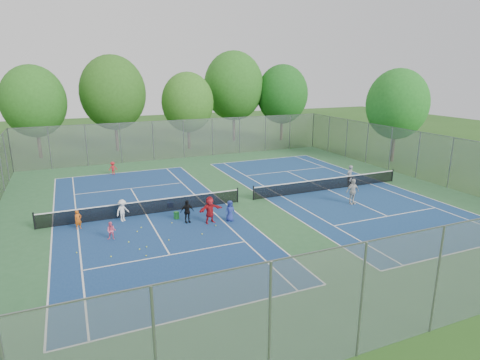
% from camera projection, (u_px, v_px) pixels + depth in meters
% --- Properties ---
extents(ground, '(120.00, 120.00, 0.00)m').
position_uv_depth(ground, '(246.00, 201.00, 28.36)').
color(ground, '#265019').
rests_on(ground, ground).
extents(court_pad, '(32.00, 32.00, 0.01)m').
position_uv_depth(court_pad, '(246.00, 201.00, 28.36)').
color(court_pad, '#2D5F34').
rests_on(court_pad, ground).
extents(court_left, '(10.97, 23.77, 0.01)m').
position_uv_depth(court_left, '(146.00, 214.00, 25.69)').
color(court_left, navy).
rests_on(court_left, court_pad).
extents(court_right, '(10.97, 23.77, 0.01)m').
position_uv_depth(court_right, '(328.00, 190.00, 31.02)').
color(court_right, navy).
rests_on(court_right, court_pad).
extents(net_left, '(12.87, 0.10, 0.91)m').
position_uv_depth(net_left, '(146.00, 208.00, 25.58)').
color(net_left, black).
rests_on(net_left, ground).
extents(net_right, '(12.87, 0.10, 0.91)m').
position_uv_depth(net_right, '(328.00, 184.00, 30.91)').
color(net_right, black).
rests_on(net_right, ground).
extents(fence_north, '(32.00, 0.10, 4.00)m').
position_uv_depth(fence_north, '(184.00, 139.00, 42.02)').
color(fence_north, gray).
rests_on(fence_north, ground).
extents(fence_south, '(32.00, 0.10, 4.00)m').
position_uv_depth(fence_south, '(437.00, 281.00, 13.65)').
color(fence_south, gray).
rests_on(fence_south, ground).
extents(fence_east, '(0.10, 32.00, 4.00)m').
position_uv_depth(fence_east, '(418.00, 155.00, 33.93)').
color(fence_east, gray).
rests_on(fence_east, ground).
extents(tree_nw, '(6.40, 6.40, 9.58)m').
position_uv_depth(tree_nw, '(34.00, 101.00, 40.98)').
color(tree_nw, '#443326').
rests_on(tree_nw, ground).
extents(tree_nl, '(7.20, 7.20, 10.69)m').
position_uv_depth(tree_nl, '(113.00, 93.00, 44.74)').
color(tree_nl, '#443326').
rests_on(tree_nl, ground).
extents(tree_nc, '(6.00, 6.00, 8.85)m').
position_uv_depth(tree_nc, '(188.00, 102.00, 46.32)').
color(tree_nc, '#443326').
rests_on(tree_nc, ground).
extents(tree_nr, '(7.60, 7.60, 11.42)m').
position_uv_depth(tree_nr, '(234.00, 86.00, 51.21)').
color(tree_nr, '#443326').
rests_on(tree_nr, ground).
extents(tree_ne, '(6.60, 6.60, 9.77)m').
position_uv_depth(tree_ne, '(282.00, 94.00, 52.00)').
color(tree_ne, '#443326').
rests_on(tree_ne, ground).
extents(tree_side_e, '(6.00, 6.00, 9.20)m').
position_uv_depth(tree_side_e, '(397.00, 104.00, 39.40)').
color(tree_side_e, '#443326').
rests_on(tree_side_e, ground).
extents(ball_crate, '(0.36, 0.36, 0.31)m').
position_uv_depth(ball_crate, '(170.00, 205.00, 27.08)').
color(ball_crate, '#1640AB').
rests_on(ball_crate, ground).
extents(ball_hopper, '(0.31, 0.31, 0.48)m').
position_uv_depth(ball_hopper, '(176.00, 215.00, 24.86)').
color(ball_hopper, green).
rests_on(ball_hopper, ground).
extents(student_a, '(0.50, 0.44, 1.16)m').
position_uv_depth(student_a, '(78.00, 220.00, 23.20)').
color(student_a, '#DB5F14').
rests_on(student_a, ground).
extents(student_b, '(0.60, 0.54, 1.03)m').
position_uv_depth(student_b, '(111.00, 231.00, 21.76)').
color(student_b, '#EE5C80').
rests_on(student_b, ground).
extents(student_c, '(1.02, 0.90, 1.37)m').
position_uv_depth(student_c, '(123.00, 210.00, 24.42)').
color(student_c, white).
rests_on(student_c, ground).
extents(student_d, '(0.86, 0.42, 1.43)m').
position_uv_depth(student_d, '(187.00, 211.00, 24.16)').
color(student_d, black).
rests_on(student_d, ground).
extents(student_e, '(0.67, 0.47, 1.32)m').
position_uv_depth(student_e, '(230.00, 211.00, 24.42)').
color(student_e, navy).
rests_on(student_e, ground).
extents(student_f, '(1.61, 0.74, 1.67)m').
position_uv_depth(student_f, '(210.00, 210.00, 24.07)').
color(student_f, red).
rests_on(student_f, ground).
extents(child_far_baseline, '(0.76, 0.45, 1.16)m').
position_uv_depth(child_far_baseline, '(113.00, 168.00, 35.48)').
color(child_far_baseline, red).
rests_on(child_far_baseline, ground).
extents(instructor, '(0.72, 0.57, 1.73)m').
position_uv_depth(instructor, '(350.00, 176.00, 31.73)').
color(instructor, gray).
rests_on(instructor, ground).
extents(teen_court_b, '(1.06, 0.46, 1.80)m').
position_uv_depth(teen_court_b, '(352.00, 192.00, 27.51)').
color(teen_court_b, beige).
rests_on(teen_court_b, ground).
extents(tennis_ball_0, '(0.07, 0.07, 0.07)m').
position_uv_depth(tennis_ball_0, '(129.00, 242.00, 21.46)').
color(tennis_ball_0, '#C4EF37').
rests_on(tennis_ball_0, ground).
extents(tennis_ball_1, '(0.07, 0.07, 0.07)m').
position_uv_depth(tennis_ball_1, '(202.00, 234.00, 22.51)').
color(tennis_ball_1, '#CDDC33').
rests_on(tennis_ball_1, ground).
extents(tennis_ball_2, '(0.07, 0.07, 0.07)m').
position_uv_depth(tennis_ball_2, '(216.00, 226.00, 23.75)').
color(tennis_ball_2, '#BACD2F').
rests_on(tennis_ball_2, ground).
extents(tennis_ball_3, '(0.07, 0.07, 0.07)m').
position_uv_depth(tennis_ball_3, '(146.00, 256.00, 19.87)').
color(tennis_ball_3, gold).
rests_on(tennis_ball_3, ground).
extents(tennis_ball_4, '(0.07, 0.07, 0.07)m').
position_uv_depth(tennis_ball_4, '(141.00, 228.00, 23.46)').
color(tennis_ball_4, '#B6D230').
rests_on(tennis_ball_4, ground).
extents(tennis_ball_5, '(0.07, 0.07, 0.07)m').
position_uv_depth(tennis_ball_5, '(111.00, 257.00, 19.77)').
color(tennis_ball_5, '#D8F338').
rests_on(tennis_ball_5, ground).
extents(tennis_ball_6, '(0.07, 0.07, 0.07)m').
position_uv_depth(tennis_ball_6, '(140.00, 250.00, 20.59)').
color(tennis_ball_6, '#CFEF37').
rests_on(tennis_ball_6, ground).
extents(tennis_ball_7, '(0.07, 0.07, 0.07)m').
position_uv_depth(tennis_ball_7, '(77.00, 253.00, 20.20)').
color(tennis_ball_7, '#B6C72E').
rests_on(tennis_ball_7, ground).
extents(tennis_ball_8, '(0.07, 0.07, 0.07)m').
position_uv_depth(tennis_ball_8, '(137.00, 232.00, 22.86)').
color(tennis_ball_8, '#D7E936').
rests_on(tennis_ball_8, ground).
extents(tennis_ball_9, '(0.07, 0.07, 0.07)m').
position_uv_depth(tennis_ball_9, '(169.00, 240.00, 21.71)').
color(tennis_ball_9, '#CBD331').
rests_on(tennis_ball_9, ground).
extents(tennis_ball_10, '(0.07, 0.07, 0.07)m').
position_uv_depth(tennis_ball_10, '(147.00, 247.00, 20.87)').
color(tennis_ball_10, '#B6DC33').
rests_on(tennis_ball_10, ground).
extents(tennis_ball_11, '(0.07, 0.07, 0.07)m').
position_uv_depth(tennis_ball_11, '(172.00, 223.00, 24.17)').
color(tennis_ball_11, gold).
rests_on(tennis_ball_11, ground).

